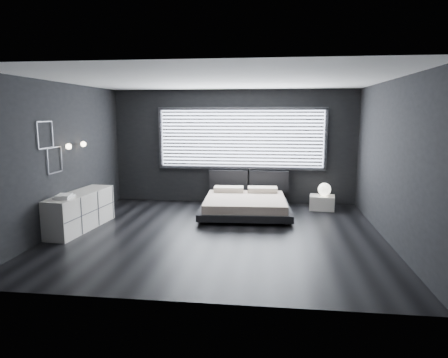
# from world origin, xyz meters

# --- Properties ---
(room) EXTENTS (6.04, 6.00, 2.80)m
(room) POSITION_xyz_m (0.00, 0.00, 1.40)
(room) COLOR black
(room) RESTS_ON ground
(window) EXTENTS (4.14, 0.09, 1.52)m
(window) POSITION_xyz_m (0.20, 2.70, 1.61)
(window) COLOR white
(window) RESTS_ON ground
(headboard) EXTENTS (1.96, 0.16, 0.52)m
(headboard) POSITION_xyz_m (0.39, 2.64, 0.57)
(headboard) COLOR black
(headboard) RESTS_ON ground
(sconce_near) EXTENTS (0.18, 0.11, 0.11)m
(sconce_near) POSITION_xyz_m (-2.88, 0.05, 1.60)
(sconce_near) COLOR silver
(sconce_near) RESTS_ON ground
(sconce_far) EXTENTS (0.18, 0.11, 0.11)m
(sconce_far) POSITION_xyz_m (-2.88, 0.65, 1.60)
(sconce_far) COLOR silver
(sconce_far) RESTS_ON ground
(wall_art_upper) EXTENTS (0.01, 0.48, 0.48)m
(wall_art_upper) POSITION_xyz_m (-2.98, -0.55, 1.85)
(wall_art_upper) COLOR #47474C
(wall_art_upper) RESTS_ON ground
(wall_art_lower) EXTENTS (0.01, 0.48, 0.48)m
(wall_art_lower) POSITION_xyz_m (-2.98, -0.30, 1.38)
(wall_art_lower) COLOR #47474C
(wall_art_lower) RESTS_ON ground
(bed) EXTENTS (2.05, 1.97, 0.50)m
(bed) POSITION_xyz_m (0.39, 1.51, 0.23)
(bed) COLOR black
(bed) RESTS_ON ground
(nightstand) EXTENTS (0.62, 0.54, 0.33)m
(nightstand) POSITION_xyz_m (2.14, 2.21, 0.16)
(nightstand) COLOR white
(nightstand) RESTS_ON ground
(orb_lamp) EXTENTS (0.30, 0.30, 0.30)m
(orb_lamp) POSITION_xyz_m (2.19, 2.22, 0.48)
(orb_lamp) COLOR white
(orb_lamp) RESTS_ON nightstand
(dresser) EXTENTS (0.67, 1.82, 0.71)m
(dresser) POSITION_xyz_m (-2.71, 0.01, 0.36)
(dresser) COLOR white
(dresser) RESTS_ON ground
(book_stack) EXTENTS (0.30, 0.39, 0.07)m
(book_stack) POSITION_xyz_m (-2.73, -0.50, 0.75)
(book_stack) COLOR silver
(book_stack) RESTS_ON dresser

